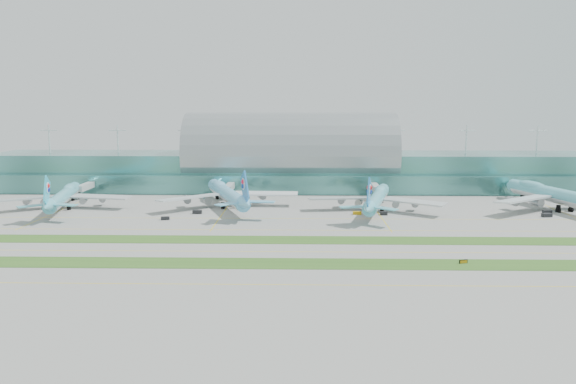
{
  "coord_description": "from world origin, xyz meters",
  "views": [
    {
      "loc": [
        5.34,
        -192.15,
        47.63
      ],
      "look_at": [
        0.0,
        55.0,
        9.0
      ],
      "focal_mm": 35.0,
      "sensor_mm": 36.0,
      "label": 1
    }
  ],
  "objects_px": {
    "airliner_d": "(558,195)",
    "taxiway_sign_east": "(463,262)",
    "airliner_a": "(63,196)",
    "terminal": "(291,163)",
    "airliner_b": "(227,193)",
    "airliner_c": "(377,198)"
  },
  "relations": [
    {
      "from": "terminal",
      "to": "airliner_c",
      "type": "xyz_separation_m",
      "value": [
        40.2,
        -70.32,
        -8.24
      ]
    },
    {
      "from": "airliner_a",
      "to": "taxiway_sign_east",
      "type": "bearing_deg",
      "value": -40.87
    },
    {
      "from": "terminal",
      "to": "airliner_c",
      "type": "distance_m",
      "value": 81.41
    },
    {
      "from": "terminal",
      "to": "airliner_b",
      "type": "xyz_separation_m",
      "value": [
        -28.92,
        -61.84,
        -7.73
      ]
    },
    {
      "from": "airliner_b",
      "to": "taxiway_sign_east",
      "type": "distance_m",
      "value": 125.79
    },
    {
      "from": "airliner_b",
      "to": "taxiway_sign_east",
      "type": "bearing_deg",
      "value": -68.14
    },
    {
      "from": "airliner_b",
      "to": "airliner_c",
      "type": "xyz_separation_m",
      "value": [
        69.12,
        -8.48,
        -0.51
      ]
    },
    {
      "from": "airliner_c",
      "to": "airliner_d",
      "type": "bearing_deg",
      "value": 16.18
    },
    {
      "from": "airliner_a",
      "to": "airliner_c",
      "type": "xyz_separation_m",
      "value": [
        144.13,
        -2.53,
        -0.02
      ]
    },
    {
      "from": "airliner_a",
      "to": "airliner_b",
      "type": "distance_m",
      "value": 75.25
    },
    {
      "from": "airliner_a",
      "to": "taxiway_sign_east",
      "type": "relative_size",
      "value": 25.17
    },
    {
      "from": "airliner_b",
      "to": "airliner_c",
      "type": "bearing_deg",
      "value": -26.97
    },
    {
      "from": "airliner_a",
      "to": "airliner_b",
      "type": "bearing_deg",
      "value": -7.43
    },
    {
      "from": "terminal",
      "to": "airliner_b",
      "type": "height_order",
      "value": "terminal"
    },
    {
      "from": "terminal",
      "to": "airliner_a",
      "type": "distance_m",
      "value": 124.36
    },
    {
      "from": "airliner_d",
      "to": "taxiway_sign_east",
      "type": "relative_size",
      "value": 29.26
    },
    {
      "from": "airliner_a",
      "to": "airliner_c",
      "type": "distance_m",
      "value": 144.15
    },
    {
      "from": "airliner_d",
      "to": "airliner_a",
      "type": "bearing_deg",
      "value": 165.81
    },
    {
      "from": "airliner_b",
      "to": "airliner_a",
      "type": "bearing_deg",
      "value": 164.56
    },
    {
      "from": "taxiway_sign_east",
      "to": "airliner_c",
      "type": "bearing_deg",
      "value": 82.22
    },
    {
      "from": "airliner_a",
      "to": "taxiway_sign_east",
      "type": "height_order",
      "value": "airliner_a"
    },
    {
      "from": "airliner_a",
      "to": "airliner_d",
      "type": "bearing_deg",
      "value": -11.75
    }
  ]
}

